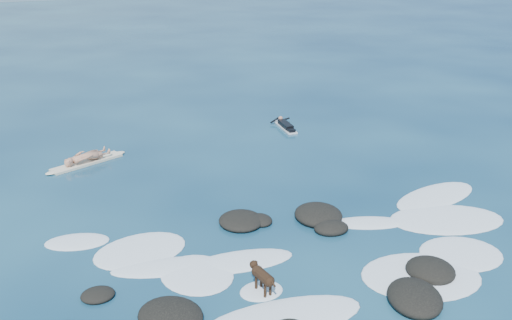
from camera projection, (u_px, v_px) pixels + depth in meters
name	position (u px, v px, depth m)	size (l,w,h in m)	color
ground	(275.00, 240.00, 16.42)	(160.00, 160.00, 0.00)	#0A2642
reef_rocks	(261.00, 283.00, 14.16)	(10.53, 7.55, 0.55)	black
breaking_foam	(329.00, 251.00, 15.84)	(14.44, 7.93, 0.12)	white
standing_surfer_rig	(85.00, 145.00, 21.85)	(3.31, 1.59, 1.96)	beige
paddling_surfer_rig	(285.00, 126.00, 26.33)	(0.98, 2.22, 0.38)	silver
dog	(262.00, 275.00, 13.81)	(0.38, 1.15, 0.73)	black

